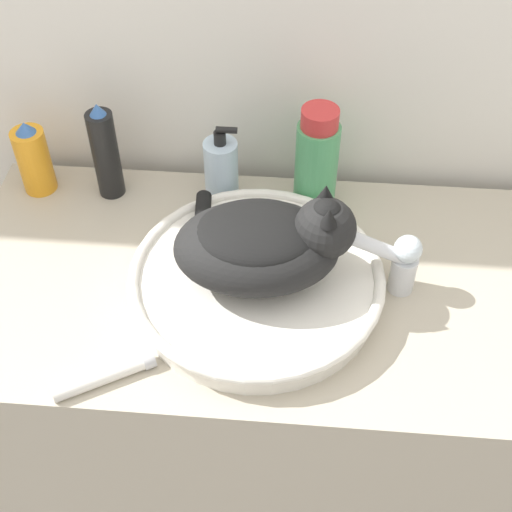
{
  "coord_description": "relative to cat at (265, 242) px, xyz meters",
  "views": [
    {
      "loc": [
        0.01,
        -0.54,
        1.8
      ],
      "look_at": [
        -0.06,
        0.23,
        0.98
      ],
      "focal_mm": 50.0,
      "sensor_mm": 36.0,
      "label": 1
    }
  ],
  "objects": [
    {
      "name": "hairspray_can_black",
      "position": [
        -0.32,
        0.24,
        -0.03
      ],
      "size": [
        0.05,
        0.05,
        0.2
      ],
      "color": "black",
      "rests_on": "vanity_counter"
    },
    {
      "name": "vanity_counter",
      "position": [
        0.05,
        0.03,
        -0.56
      ],
      "size": [
        1.17,
        0.55,
        0.87
      ],
      "color": "#B2A893",
      "rests_on": "ground_plane"
    },
    {
      "name": "spray_bottle_trigger",
      "position": [
        -0.46,
        0.24,
        -0.05
      ],
      "size": [
        0.06,
        0.06,
        0.15
      ],
      "color": "orange",
      "rests_on": "vanity_counter"
    },
    {
      "name": "mouthwash_bottle",
      "position": [
        0.08,
        0.24,
        -0.02
      ],
      "size": [
        0.08,
        0.08,
        0.21
      ],
      "color": "#4CA366",
      "rests_on": "vanity_counter"
    },
    {
      "name": "cat",
      "position": [
        0.0,
        0.0,
        0.0
      ],
      "size": [
        0.3,
        0.27,
        0.16
      ],
      "rotation": [
        0.0,
        0.0,
        0.1
      ],
      "color": "black",
      "rests_on": "sink_basin"
    },
    {
      "name": "faucet",
      "position": [
        0.22,
        0.03,
        -0.05
      ],
      "size": [
        0.15,
        0.05,
        0.15
      ],
      "rotation": [
        0.0,
        0.0,
        -3.01
      ],
      "color": "silver",
      "rests_on": "vanity_counter"
    },
    {
      "name": "soap_pump_bottle",
      "position": [
        -0.1,
        0.24,
        -0.06
      ],
      "size": [
        0.06,
        0.06,
        0.17
      ],
      "color": "silver",
      "rests_on": "vanity_counter"
    },
    {
      "name": "sink_basin",
      "position": [
        -0.01,
        -0.0,
        -0.09
      ],
      "size": [
        0.43,
        0.43,
        0.06
      ],
      "color": "white",
      "rests_on": "vanity_counter"
    },
    {
      "name": "wall_back",
      "position": [
        0.05,
        0.36,
        0.2
      ],
      "size": [
        8.0,
        0.05,
        2.4
      ],
      "color": "silver",
      "rests_on": "ground_plane"
    },
    {
      "name": "cream_tube",
      "position": [
        -0.23,
        -0.2,
        -0.11
      ],
      "size": [
        0.15,
        0.1,
        0.03
      ],
      "rotation": [
        0.0,
        0.0,
        0.53
      ],
      "color": "silver",
      "rests_on": "vanity_counter"
    }
  ]
}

